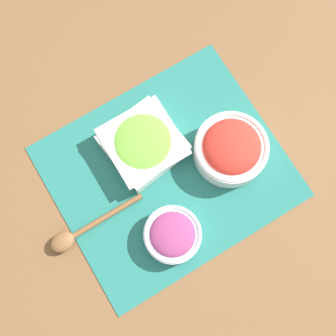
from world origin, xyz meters
name	(u,v)px	position (x,y,z in m)	size (l,w,h in m)	color
ground_plane	(168,172)	(0.00, 0.00, 0.00)	(3.00, 3.00, 0.00)	brown
placemat	(168,171)	(0.00, 0.00, 0.00)	(0.49, 0.42, 0.00)	#236B60
tomato_bowl	(231,149)	(0.13, -0.03, 0.04)	(0.16, 0.16, 0.08)	white
lettuce_bowl	(143,144)	(-0.02, 0.07, 0.03)	(0.17, 0.17, 0.06)	white
onion_bowl	(172,235)	(-0.06, -0.12, 0.03)	(0.12, 0.12, 0.05)	silver
wooden_spoon	(77,233)	(-0.23, -0.02, 0.01)	(0.22, 0.04, 0.02)	brown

